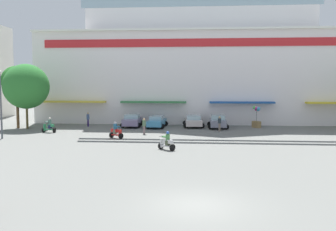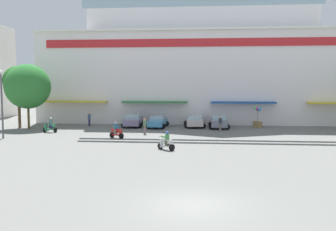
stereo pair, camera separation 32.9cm
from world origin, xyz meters
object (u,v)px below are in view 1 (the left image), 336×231
Objects in this scene: plaza_tree_0 at (26,86)px; parked_car_3 at (218,121)px; pedestrian_2 at (220,123)px; parked_car_0 at (132,120)px; parked_car_1 at (157,121)px; parked_car_2 at (193,121)px; pedestrian_1 at (88,118)px; scooter_rider_0 at (167,142)px; balloon_vendor_cart at (257,119)px; plaza_tree_2 at (17,81)px; scooter_rider_3 at (49,126)px; pedestrian_0 at (144,125)px; streetlamp_near at (1,99)px; scooter_rider_4 at (116,131)px.

plaza_tree_0 is 21.84m from parked_car_3.
parked_car_3 is 3.06m from pedestrian_2.
parked_car_1 is (2.96, -0.49, -0.05)m from parked_car_0.
parked_car_2 is at bearing 10.11° from plaza_tree_0.
parked_car_1 is 2.74× the size of pedestrian_1.
scooter_rider_0 is (2.41, -14.28, -0.08)m from parked_car_1.
plaza_tree_2 is at bearing -174.52° from balloon_vendor_cart.
pedestrian_1 reaches higher than parked_car_2.
parked_car_2 is 16.07m from scooter_rider_3.
pedestrian_0 is (-3.04, 8.61, 0.30)m from scooter_rider_0.
balloon_vendor_cart is (4.44, 0.69, 0.29)m from parked_car_3.
pedestrian_1 is at bearing 66.82° from scooter_rider_3.
pedestrian_2 reaches higher than pedestrian_0.
plaza_tree_2 is at bearing -171.99° from parked_car_2.
scooter_rider_0 is (18.09, -12.42, -4.73)m from plaza_tree_2.
plaza_tree_0 is at bearing -169.89° from parked_car_2.
parked_car_3 is at bearing 4.82° from plaza_tree_2.
pedestrian_0 is 13.59m from streetlamp_near.
scooter_rider_0 reaches higher than parked_car_0.
parked_car_2 is at bearing 53.81° from scooter_rider_4.
scooter_rider_4 is (12.86, -6.78, -4.69)m from plaza_tree_2.
scooter_rider_4 is at bearing -108.08° from parked_car_1.
plaza_tree_0 reaches higher than scooter_rider_0.
parked_car_0 is 0.69× the size of streetlamp_near.
parked_car_1 is 2.88× the size of scooter_rider_4.
pedestrian_1 is at bearing -177.24° from parked_car_2.
pedestrian_2 is 0.66× the size of balloon_vendor_cart.
plaza_tree_0 is 12.40m from parked_car_0.
plaza_tree_0 is at bearing -165.92° from parked_car_0.
plaza_tree_2 is at bearing -175.18° from parked_car_3.
scooter_rider_3 reaches higher than parked_car_1.
plaza_tree_0 is 4.35× the size of pedestrian_1.
streetlamp_near is at bearing -73.16° from plaza_tree_2.
pedestrian_0 is 0.25× the size of streetlamp_near.
streetlamp_near is at bearing -117.09° from pedestrian_1.
pedestrian_0 is (13.72, -3.30, -3.82)m from plaza_tree_0.
parked_car_1 is at bearing 99.59° from scooter_rider_0.
plaza_tree_0 is 1.59× the size of parked_car_1.
parked_car_3 is 13.11m from scooter_rider_4.
parked_car_3 is (6.99, 0.05, 0.06)m from parked_car_1.
parked_car_2 is at bearing 8.01° from plaza_tree_2.
scooter_rider_3 is 10.00m from pedestrian_0.
parked_car_3 is at bearing 16.94° from scooter_rider_3.
scooter_rider_3 is 0.96× the size of pedestrian_1.
plaza_tree_2 is at bearing 165.79° from pedestrian_0.
parked_car_0 is 9.13m from scooter_rider_4.
scooter_rider_3 is (-14.80, -6.25, -0.05)m from parked_car_2.
pedestrian_1 is at bearing -178.83° from balloon_vendor_cart.
streetlamp_near reaches higher than parked_car_2.
scooter_rider_4 is 10.97m from streetlamp_near.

